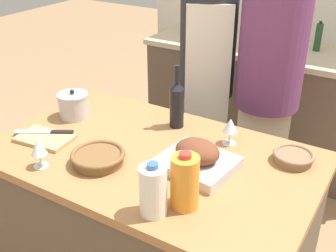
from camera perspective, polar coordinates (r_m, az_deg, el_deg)
The scene contains 16 objects.
kitchen_island at distance 2.12m, azimuth -1.91°, elevation -13.87°, with size 1.43×0.88×0.87m.
back_counter at distance 3.38m, azimuth 13.41°, elevation 2.68°, with size 1.92×0.60×0.92m.
roasting_pan at distance 1.74m, azimuth 3.99°, elevation -4.34°, with size 0.32×0.29×0.13m.
wicker_basket at distance 1.80m, azimuth -9.46°, elevation -4.18°, with size 0.23×0.23×0.05m.
cutting_board at distance 2.05m, azimuth -16.36°, elevation -1.61°, with size 0.27×0.19×0.02m.
stock_pot at distance 2.21m, azimuth -12.66°, elevation 2.75°, with size 0.16×0.16×0.15m.
mixing_bowl at distance 1.87m, azimuth 16.62°, elevation -4.03°, with size 0.18×0.18×0.04m.
juice_jug at distance 1.50m, azimuth 2.29°, elevation -7.56°, with size 0.10×0.10×0.22m.
milk_jug at distance 1.47m, azimuth -2.03°, elevation -8.72°, with size 0.10×0.10×0.21m.
wine_bottle_green at distance 2.04m, azimuth 1.20°, elevation 3.13°, with size 0.07×0.07×0.32m.
wine_glass_left at distance 1.92m, azimuth 8.43°, elevation -0.01°, with size 0.07×0.07×0.13m.
wine_glass_right at distance 1.81m, azimuth -17.14°, elevation -2.90°, with size 0.07×0.07×0.13m.
knife_chef at distance 2.08m, azimuth -16.19°, elevation -0.76°, with size 0.26×0.17×0.01m.
condiment_bottle_short at distance 3.22m, azimuth 19.68°, elevation 11.26°, with size 0.05×0.05×0.21m.
person_cook_aproned at distance 2.60m, azimuth 5.26°, elevation 7.04°, with size 0.36×0.37×1.68m.
person_cook_guest at distance 2.47m, azimuth 13.43°, elevation 5.40°, with size 0.37×0.37×1.70m.
Camera 1 is at (0.89, -1.32, 1.84)m, focal length 45.00 mm.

